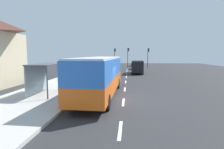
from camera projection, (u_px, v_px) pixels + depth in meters
ground_plane at (125, 77)px, 28.32m from camera, size 56.00×92.00×0.04m
sidewalk_platform at (52, 91)px, 17.00m from camera, size 6.20×30.00×0.18m
lane_stripe_seg_0 at (120, 130)px, 8.49m from camera, size 0.16×2.20×0.01m
lane_stripe_seg_1 at (123, 102)px, 13.44m from camera, size 0.16×2.20×0.01m
lane_stripe_seg_2 at (125, 89)px, 18.39m from camera, size 0.16×2.20×0.01m
lane_stripe_seg_3 at (126, 82)px, 23.34m from camera, size 0.16×2.20×0.01m
lane_stripe_seg_4 at (126, 77)px, 28.29m from camera, size 0.16×2.20×0.01m
lane_stripe_seg_5 at (127, 74)px, 33.24m from camera, size 0.16×2.20×0.01m
lane_stripe_seg_6 at (127, 71)px, 38.19m from camera, size 0.16×2.20×0.01m
lane_stripe_seg_7 at (127, 69)px, 43.14m from camera, size 0.16×2.20×0.01m
bus at (100, 74)px, 15.09m from camera, size 2.81×11.07×3.21m
white_van at (138, 66)px, 33.29m from camera, size 2.26×5.29×2.30m
sedan_near at (135, 64)px, 53.93m from camera, size 2.06×4.50×1.52m
sedan_far at (136, 66)px, 43.14m from camera, size 1.95×4.45×1.52m
recycling_bin_green at (76, 85)px, 17.14m from camera, size 0.52×0.52×0.95m
recycling_bin_orange at (78, 84)px, 17.83m from camera, size 0.52×0.52×0.95m
recycling_bin_red at (80, 82)px, 18.53m from camera, size 0.52×0.52×0.95m
traffic_light_near_side at (148, 55)px, 47.20m from camera, size 0.49×0.28×5.06m
traffic_light_far_side at (115, 55)px, 48.76m from camera, size 0.49×0.28×5.05m
traffic_light_median at (128, 54)px, 49.23m from camera, size 0.49×0.28×5.17m
bus_shelter at (43, 71)px, 15.33m from camera, size 1.80×4.00×2.50m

